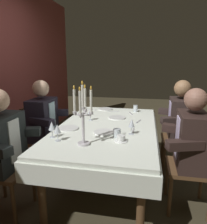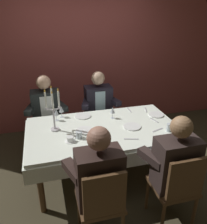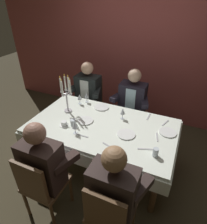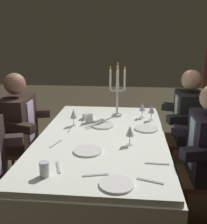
% 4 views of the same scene
% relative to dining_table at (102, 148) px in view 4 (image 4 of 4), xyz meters
% --- Properties ---
extents(ground_plane, '(12.00, 12.00, 0.00)m').
position_rel_dining_table_xyz_m(ground_plane, '(0.00, 0.00, -0.62)').
color(ground_plane, '#3D3624').
extents(dining_table, '(1.94, 1.14, 0.74)m').
position_rel_dining_table_xyz_m(dining_table, '(0.00, 0.00, 0.00)').
color(dining_table, white).
rests_on(dining_table, ground_plane).
extents(candelabra, '(0.19, 0.19, 0.58)m').
position_rel_dining_table_xyz_m(candelabra, '(-0.60, 0.11, 0.39)').
color(candelabra, silver).
rests_on(candelabra, dining_table).
extents(dinner_plate_0, '(0.22, 0.22, 0.01)m').
position_rel_dining_table_xyz_m(dinner_plate_0, '(-0.25, -0.01, 0.13)').
color(dinner_plate_0, white).
rests_on(dinner_plate_0, dining_table).
extents(dinner_plate_1, '(0.21, 0.21, 0.01)m').
position_rel_dining_table_xyz_m(dinner_plate_1, '(0.82, 0.17, 0.13)').
color(dinner_plate_1, white).
rests_on(dinner_plate_1, dining_table).
extents(dinner_plate_2, '(0.22, 0.22, 0.01)m').
position_rel_dining_table_xyz_m(dinner_plate_2, '(-0.19, 0.40, 0.13)').
color(dinner_plate_2, white).
rests_on(dinner_plate_2, dining_table).
extents(dinner_plate_3, '(0.22, 0.22, 0.01)m').
position_rel_dining_table_xyz_m(dinner_plate_3, '(0.36, -0.07, 0.13)').
color(dinner_plate_3, white).
rests_on(dinner_plate_3, dining_table).
extents(wine_glass_0, '(0.07, 0.07, 0.16)m').
position_rel_dining_table_xyz_m(wine_glass_0, '(-0.23, -0.30, 0.24)').
color(wine_glass_0, silver).
rests_on(wine_glass_0, dining_table).
extents(wine_glass_1, '(0.07, 0.07, 0.16)m').
position_rel_dining_table_xyz_m(wine_glass_1, '(-0.48, 0.46, 0.23)').
color(wine_glass_1, silver).
rests_on(wine_glass_1, dining_table).
extents(wine_glass_2, '(0.07, 0.07, 0.16)m').
position_rel_dining_table_xyz_m(wine_glass_2, '(-0.55, 0.37, 0.23)').
color(wine_glass_2, silver).
rests_on(wine_glass_2, dining_table).
extents(wine_glass_3, '(0.07, 0.07, 0.16)m').
position_rel_dining_table_xyz_m(wine_glass_3, '(0.19, 0.25, 0.23)').
color(wine_glass_3, silver).
rests_on(wine_glass_3, dining_table).
extents(water_tumbler_0, '(0.07, 0.07, 0.08)m').
position_rel_dining_table_xyz_m(water_tumbler_0, '(-0.34, -0.16, 0.16)').
color(water_tumbler_0, silver).
rests_on(water_tumbler_0, dining_table).
extents(water_tumbler_1, '(0.06, 0.06, 0.10)m').
position_rel_dining_table_xyz_m(water_tumbler_1, '(0.75, -0.29, 0.17)').
color(water_tumbler_1, silver).
rests_on(water_tumbler_1, dining_table).
extents(coffee_cup_0, '(0.13, 0.12, 0.06)m').
position_rel_dining_table_xyz_m(coffee_cup_0, '(-0.45, -0.22, 0.15)').
color(coffee_cup_0, white).
rests_on(coffee_cup_0, dining_table).
extents(spoon_0, '(0.02, 0.17, 0.01)m').
position_rel_dining_table_xyz_m(spoon_0, '(0.51, 0.44, 0.12)').
color(spoon_0, '#B7B7BC').
rests_on(spoon_0, dining_table).
extents(fork_1, '(0.17, 0.02, 0.01)m').
position_rel_dining_table_xyz_m(fork_1, '(-0.13, -0.31, 0.12)').
color(fork_1, '#B7B7BC').
rests_on(fork_1, dining_table).
extents(fork_2, '(0.07, 0.17, 0.01)m').
position_rel_dining_table_xyz_m(fork_2, '(0.75, 0.38, 0.12)').
color(fork_2, '#B7B7BC').
rests_on(fork_2, dining_table).
extents(fork_3, '(0.17, 0.07, 0.01)m').
position_rel_dining_table_xyz_m(fork_3, '(0.63, -0.23, 0.12)').
color(fork_3, '#B7B7BC').
rests_on(fork_3, dining_table).
extents(fork_4, '(0.06, 0.17, 0.01)m').
position_rel_dining_table_xyz_m(fork_4, '(0.71, 0.03, 0.12)').
color(fork_4, '#B7B7BC').
rests_on(fork_4, dining_table).
extents(spoon_5, '(0.17, 0.07, 0.01)m').
position_rel_dining_table_xyz_m(spoon_5, '(0.24, -0.35, 0.12)').
color(spoon_5, '#B7B7BC').
rests_on(spoon_5, dining_table).
extents(seated_diner_0, '(0.63, 0.48, 1.24)m').
position_rel_dining_table_xyz_m(seated_diner_0, '(-0.68, 0.89, 0.11)').
color(seated_diner_0, brown).
rests_on(seated_diner_0, ground_plane).
extents(seated_diner_1, '(0.63, 0.48, 1.24)m').
position_rel_dining_table_xyz_m(seated_diner_1, '(-0.28, -0.89, 0.11)').
color(seated_diner_1, brown).
rests_on(seated_diner_1, ground_plane).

